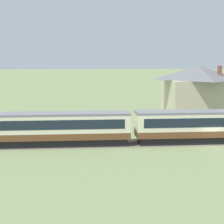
% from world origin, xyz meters
% --- Properties ---
extents(ground_plane, '(600.00, 600.00, 0.00)m').
position_xyz_m(ground_plane, '(0.00, 0.00, 0.00)').
color(ground_plane, '#707F51').
extents(passenger_train, '(94.90, 3.01, 4.01)m').
position_xyz_m(passenger_train, '(-18.78, 1.83, 2.23)').
color(passenger_train, brown).
rests_on(passenger_train, ground_plane).
extents(railway_track, '(170.86, 3.60, 0.04)m').
position_xyz_m(railway_track, '(-17.36, 1.83, 0.01)').
color(railway_track, '#665B51').
rests_on(railway_track, ground_plane).
extents(station_house_grey_roof, '(10.98, 10.53, 9.31)m').
position_xyz_m(station_house_grey_roof, '(3.50, 16.48, 4.80)').
color(station_house_grey_roof, beige).
rests_on(station_house_grey_roof, ground_plane).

